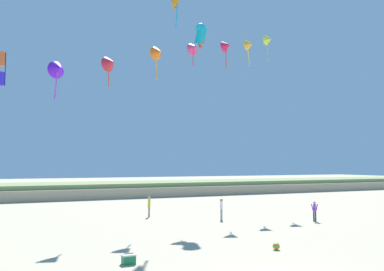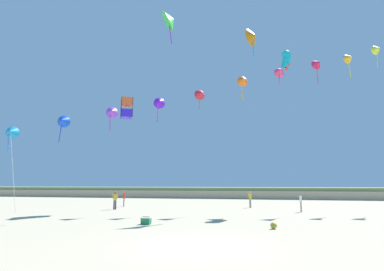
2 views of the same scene
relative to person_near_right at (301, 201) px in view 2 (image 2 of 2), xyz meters
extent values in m
plane|color=tan|center=(-6.04, -16.38, -0.94)|extent=(240.00, 240.00, 0.00)
cube|color=tan|center=(-6.04, 27.34, -0.30)|extent=(120.00, 11.37, 1.28)
cube|color=#7A8E56|center=(-6.04, 27.34, 0.52)|extent=(120.00, 9.66, 0.73)
cylinder|color=gray|center=(-0.01, -0.07, -0.53)|extent=(0.12, 0.12, 0.82)
cylinder|color=gray|center=(0.01, 0.07, -0.53)|extent=(0.12, 0.12, 0.82)
cylinder|color=white|center=(0.00, 0.00, 0.17)|extent=(0.22, 0.22, 0.58)
cylinder|color=white|center=(-0.04, -0.18, 0.21)|extent=(0.12, 0.21, 0.55)
cylinder|color=white|center=(0.04, 0.18, 0.21)|extent=(0.12, 0.21, 0.55)
sphere|color=#9E7051|center=(0.00, 0.00, 0.58)|extent=(0.22, 0.22, 0.22)
cylinder|color=gray|center=(-18.12, 2.52, -0.51)|extent=(0.13, 0.13, 0.86)
cylinder|color=gray|center=(-18.08, 2.37, -0.51)|extent=(0.13, 0.13, 0.86)
cylinder|color=red|center=(-18.10, 2.45, 0.22)|extent=(0.23, 0.23, 0.61)
cylinder|color=red|center=(-18.15, 2.63, 0.26)|extent=(0.14, 0.22, 0.58)
cylinder|color=red|center=(-18.04, 2.26, 0.26)|extent=(0.14, 0.22, 0.58)
sphere|color=#9E7051|center=(-18.10, 2.45, 0.64)|extent=(0.23, 0.23, 0.23)
cylinder|color=#282D4C|center=(-17.40, -1.17, -0.51)|extent=(0.13, 0.13, 0.87)
cylinder|color=#282D4C|center=(-17.26, -1.10, -0.51)|extent=(0.13, 0.13, 0.87)
cylinder|color=yellow|center=(-17.33, -1.14, 0.23)|extent=(0.23, 0.23, 0.61)
cylinder|color=yellow|center=(-17.51, -1.22, 0.28)|extent=(0.22, 0.17, 0.58)
cylinder|color=yellow|center=(-17.15, -1.05, 0.28)|extent=(0.22, 0.17, 0.58)
sphere|color=brown|center=(-17.33, -1.14, 0.66)|extent=(0.23, 0.23, 0.23)
cylinder|color=gray|center=(-4.50, 4.11, -0.52)|extent=(0.12, 0.12, 0.84)
cylinder|color=gray|center=(-4.59, 3.98, -0.52)|extent=(0.12, 0.12, 0.84)
cylinder|color=yellow|center=(-4.55, 4.05, 0.19)|extent=(0.22, 0.22, 0.60)
cylinder|color=yellow|center=(-4.44, 4.20, 0.24)|extent=(0.18, 0.21, 0.57)
cylinder|color=yellow|center=(-4.65, 3.89, 0.24)|extent=(0.18, 0.21, 0.57)
sphere|color=tan|center=(-4.55, 4.05, 0.61)|extent=(0.23, 0.23, 0.23)
cone|color=#178AD3|center=(-24.37, -7.10, 5.97)|extent=(1.31, 1.15, 1.12)
cylinder|color=#3979E5|center=(-24.50, -7.16, 4.98)|extent=(0.22, 0.14, 1.54)
cone|color=blue|center=(-20.36, -5.70, 7.07)|extent=(1.29, 1.07, 1.11)
cylinder|color=#393CE5|center=(-20.49, -5.76, 5.98)|extent=(0.11, 0.26, 1.73)
cone|color=#883DDA|center=(-16.65, -3.77, 8.15)|extent=(1.32, 1.17, 1.14)
cylinder|color=#B439E5|center=(-16.78, -3.83, 7.09)|extent=(0.24, 0.23, 1.69)
cone|color=#5B17DD|center=(-12.55, -2.23, 9.24)|extent=(1.30, 1.10, 1.13)
cylinder|color=#9D39E5|center=(-12.69, -2.29, 8.16)|extent=(0.19, 0.28, 1.71)
cone|color=red|center=(-8.91, -0.36, 10.40)|extent=(1.37, 1.28, 1.18)
cylinder|color=#E54E39|center=(-9.05, -0.42, 9.44)|extent=(0.12, 0.14, 1.48)
cone|color=orange|center=(-4.78, 1.39, 12.08)|extent=(1.28, 1.07, 1.13)
cylinder|color=gold|center=(-4.92, 1.33, 10.86)|extent=(0.18, 0.24, 2.00)
cone|color=#EA3C7C|center=(-0.97, 2.88, 13.28)|extent=(1.28, 1.11, 1.19)
cylinder|color=#E5394F|center=(-1.11, 2.82, 12.39)|extent=(0.16, 0.12, 1.34)
cone|color=#DB1E51|center=(3.09, 4.45, 14.41)|extent=(1.38, 1.29, 1.21)
cylinder|color=#E5393E|center=(2.95, 4.39, 13.17)|extent=(0.10, 0.10, 2.03)
cone|color=gold|center=(6.86, 6.49, 15.55)|extent=(1.34, 1.23, 1.14)
cylinder|color=yellow|center=(6.72, 6.43, 14.30)|extent=(0.24, 0.14, 2.07)
cone|color=#CEE03C|center=(10.35, 8.07, 16.96)|extent=(1.30, 1.10, 1.11)
cylinder|color=#A9E539|center=(10.21, 8.01, 15.70)|extent=(0.27, 0.27, 2.07)
cylinder|color=silver|center=(-24.47, -6.36, 2.40)|extent=(0.41, 1.73, 6.69)
cylinder|color=#11ADC3|center=(-0.28, 3.09, 14.49)|extent=(1.40, 1.33, 1.65)
sphere|color=#11ADC3|center=(-0.28, 3.09, 15.17)|extent=(0.87, 0.87, 0.87)
cone|color=red|center=(-0.28, 3.09, 13.66)|extent=(1.04, 1.04, 0.67)
sphere|color=black|center=(-0.28, 3.09, 15.42)|extent=(0.18, 0.18, 0.18)
cube|color=#3323E6|center=(-16.27, -1.51, 8.44)|extent=(1.49, 1.49, 0.81)
cube|color=#E55D2D|center=(-16.27, -1.51, 9.66)|extent=(1.49, 1.49, 0.81)
cylinder|color=black|center=(-15.53, -1.71, 9.05)|extent=(0.04, 0.04, 2.03)
cylinder|color=black|center=(-16.06, -0.77, 9.05)|extent=(0.04, 0.04, 2.03)
cylinder|color=black|center=(-17.01, -1.30, 9.05)|extent=(0.04, 0.04, 2.03)
cylinder|color=black|center=(-16.48, -2.25, 9.05)|extent=(0.04, 0.04, 2.03)
cone|color=#34D937|center=(-12.03, -0.69, 18.47)|extent=(2.37, 2.76, 2.45)
cone|color=#8E2DE5|center=(-12.03, -0.69, 18.49)|extent=(1.34, 1.53, 1.37)
cylinder|color=#8E2DE5|center=(-12.03, -0.69, 16.98)|extent=(0.41, 0.13, 2.27)
cone|color=orange|center=(-3.62, 0.43, 16.24)|extent=(1.60, 2.01, 1.92)
cone|color=#2D9DE5|center=(-3.62, 0.43, 16.26)|extent=(0.92, 1.13, 1.06)
cylinder|color=#2D9DE5|center=(-3.62, 0.43, 14.95)|extent=(0.13, 0.35, 2.03)
cube|color=#23844C|center=(-10.35, -10.62, -0.76)|extent=(0.56, 0.40, 0.36)
cube|color=silver|center=(-10.35, -10.62, -0.55)|extent=(0.58, 0.41, 0.06)
cylinder|color=black|center=(-10.35, -10.62, -0.49)|extent=(0.45, 0.03, 0.03)
sphere|color=orange|center=(-2.77, -10.85, -0.76)|extent=(0.36, 0.36, 0.36)
cylinder|color=green|center=(-2.77, -10.85, -0.76)|extent=(0.36, 0.36, 0.09)
camera|label=1|loc=(-15.26, -28.04, 3.37)|focal=38.00mm
camera|label=2|loc=(-3.36, -28.52, 1.51)|focal=28.00mm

